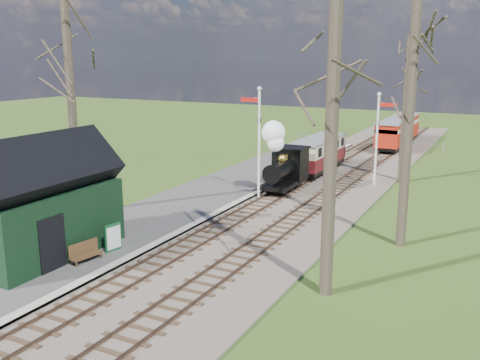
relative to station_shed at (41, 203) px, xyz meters
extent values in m
plane|color=#39541A|center=(4.30, -4.00, -2.27)|extent=(140.00, 140.00, 0.00)
ellipsoid|color=#385B23|center=(-20.70, 56.00, -17.03)|extent=(57.60, 36.00, 16.20)
ellipsoid|color=#385B23|center=(-3.70, 66.00, -18.67)|extent=(64.00, 40.00, 18.00)
cube|color=brown|center=(5.60, 18.00, -2.22)|extent=(8.00, 60.00, 0.10)
cube|color=brown|center=(3.80, 18.00, -2.13)|extent=(0.07, 60.00, 0.12)
cube|color=brown|center=(4.80, 18.00, -2.13)|extent=(0.07, 60.00, 0.12)
cube|color=#38281C|center=(4.30, 18.00, -2.17)|extent=(1.60, 60.00, 0.09)
cube|color=brown|center=(6.40, 18.00, -2.13)|extent=(0.07, 60.00, 0.12)
cube|color=brown|center=(7.40, 18.00, -2.13)|extent=(0.07, 60.00, 0.12)
cube|color=#38281C|center=(6.90, 18.00, -2.17)|extent=(1.60, 60.00, 0.09)
cube|color=#474442|center=(0.80, 10.00, -2.17)|extent=(5.00, 44.00, 0.20)
cube|color=#B2AD9E|center=(3.10, 10.00, -2.16)|extent=(0.40, 44.00, 0.21)
cube|color=black|center=(0.00, 0.00, -0.77)|extent=(3.00, 6.00, 2.60)
cube|color=black|center=(0.00, 0.00, 1.08)|extent=(3.25, 6.30, 3.25)
cube|color=black|center=(1.52, -1.00, -1.07)|extent=(0.06, 1.20, 2.00)
cylinder|color=silver|center=(3.60, 12.00, 0.73)|extent=(0.14, 0.14, 6.00)
sphere|color=silver|center=(3.60, 12.00, 3.83)|extent=(0.24, 0.24, 0.24)
cube|color=#B7140F|center=(3.05, 12.00, 3.23)|extent=(1.10, 0.08, 0.22)
cube|color=black|center=(3.60, 12.00, 2.13)|extent=(0.18, 0.06, 0.30)
cylinder|color=silver|center=(8.60, 18.00, 0.48)|extent=(0.14, 0.14, 5.50)
sphere|color=silver|center=(8.60, 18.00, 3.33)|extent=(0.24, 0.24, 0.24)
cube|color=#B7140F|center=(9.15, 18.00, 2.73)|extent=(1.10, 0.08, 0.22)
cube|color=black|center=(8.60, 18.00, 1.63)|extent=(0.18, 0.06, 0.30)
cylinder|color=#382D23|center=(-3.00, 5.00, 3.23)|extent=(0.41, 0.41, 11.00)
cylinder|color=#382D23|center=(10.80, 2.00, 3.73)|extent=(0.42, 0.42, 12.00)
cylinder|color=#382D23|center=(12.10, 8.00, 2.73)|extent=(0.40, 0.40, 10.00)
cylinder|color=#382D23|center=(9.80, 20.00, 2.23)|extent=(0.39, 0.39, 9.00)
cube|color=slate|center=(4.60, 32.00, -1.52)|extent=(12.60, 0.02, 0.01)
cube|color=slate|center=(4.60, 32.00, -1.82)|extent=(12.60, 0.02, 0.02)
cylinder|color=slate|center=(4.60, 32.00, -1.77)|extent=(0.08, 0.08, 1.00)
cube|color=black|center=(4.30, 13.94, -1.65)|extent=(1.58, 3.72, 0.23)
cylinder|color=black|center=(4.30, 13.38, -0.81)|extent=(1.02, 2.42, 1.02)
cube|color=black|center=(4.30, 15.05, -0.72)|extent=(1.67, 1.49, 1.86)
cylinder|color=black|center=(4.30, 12.45, 0.02)|extent=(0.26, 0.26, 0.74)
sphere|color=gold|center=(4.30, 13.66, -0.16)|extent=(0.48, 0.48, 0.48)
sphere|color=white|center=(4.40, 12.45, 0.91)|extent=(0.93, 0.93, 0.93)
sphere|color=white|center=(4.20, 12.54, 1.46)|extent=(1.30, 1.30, 1.30)
cylinder|color=black|center=(3.80, 12.82, -1.77)|extent=(0.09, 0.59, 0.59)
cylinder|color=black|center=(4.80, 12.82, -1.77)|extent=(0.09, 0.59, 0.59)
cube|color=black|center=(4.30, 19.94, -1.74)|extent=(1.77, 6.50, 0.28)
cube|color=#581417|center=(4.30, 19.94, -1.19)|extent=(1.86, 6.50, 0.84)
cube|color=beige|center=(4.30, 19.94, -0.35)|extent=(1.86, 6.50, 0.84)
cube|color=slate|center=(4.30, 19.94, 0.12)|extent=(1.95, 6.69, 0.11)
cube|color=black|center=(6.90, 30.93, -1.74)|extent=(1.75, 4.61, 0.28)
cube|color=#A41D0D|center=(6.90, 30.93, -1.19)|extent=(1.85, 4.61, 0.83)
cube|color=beige|center=(6.90, 30.93, -0.36)|extent=(1.85, 4.61, 0.83)
cube|color=slate|center=(6.90, 30.93, 0.10)|extent=(1.94, 4.80, 0.11)
cube|color=black|center=(6.90, 36.43, -1.74)|extent=(1.75, 4.61, 0.28)
cube|color=#A41D0D|center=(6.90, 36.43, -1.19)|extent=(1.85, 4.61, 0.83)
cube|color=beige|center=(6.90, 36.43, -0.36)|extent=(1.85, 4.61, 0.83)
cube|color=slate|center=(6.90, 36.43, 0.10)|extent=(1.94, 4.80, 0.11)
cube|color=#104B25|center=(2.12, 1.54, -1.51)|extent=(0.22, 0.76, 1.11)
cube|color=silver|center=(2.17, 1.54, -1.51)|extent=(0.14, 0.65, 0.91)
cube|color=#4B311A|center=(1.96, 0.18, -1.85)|extent=(0.60, 1.35, 0.06)
cube|color=#4B311A|center=(1.80, 0.21, -1.60)|extent=(0.28, 1.29, 0.56)
cube|color=#4B311A|center=(2.10, -0.38, -1.97)|extent=(0.06, 0.06, 0.19)
cube|color=#4B311A|center=(1.82, 0.74, -1.97)|extent=(0.06, 0.06, 0.19)
imported|color=#191E2E|center=(1.33, -0.48, -1.41)|extent=(0.43, 0.54, 1.31)
camera|label=1|loc=(15.85, -14.09, 5.50)|focal=40.00mm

